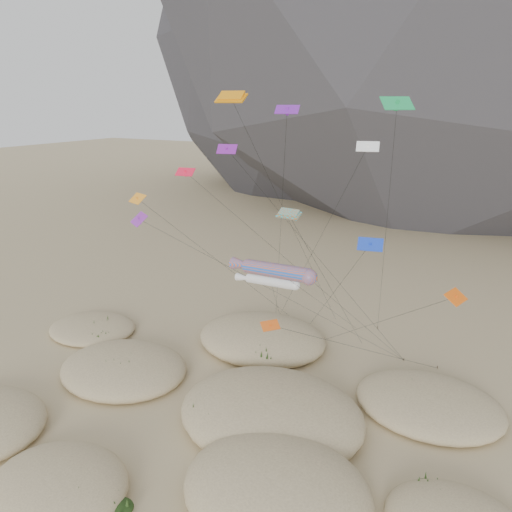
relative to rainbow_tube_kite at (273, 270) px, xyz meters
The scene contains 9 objects.
ground 15.38m from the rainbow_tube_kite, 116.09° to the right, with size 500.00×500.00×0.00m, color #CCB789.
dunes 13.12m from the rainbow_tube_kite, 145.22° to the right, with size 52.41×37.40×4.09m.
dune_grass 13.57m from the rainbow_tube_kite, 141.82° to the right, with size 41.92×28.09×1.56m.
kite_stakes 20.81m from the rainbow_tube_kite, 92.06° to the left, with size 23.08×6.46×0.30m.
rainbow_tube_kite is the anchor object (origin of this frame).
white_tube_kite 6.18m from the rainbow_tube_kite, 121.64° to the left, with size 8.38×14.06×10.86m.
orange_parafoil 15.70m from the rainbow_tube_kite, 143.12° to the left, with size 6.66×16.63×27.21m.
multi_parafoil 4.63m from the rainbow_tube_kite, 76.31° to the left, with size 3.89×14.96×17.95m.
delta_kites 7.29m from the rainbow_tube_kite, 118.38° to the left, with size 32.32×24.06×26.65m.
Camera 1 is at (20.72, -27.28, 26.43)m, focal length 35.00 mm.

